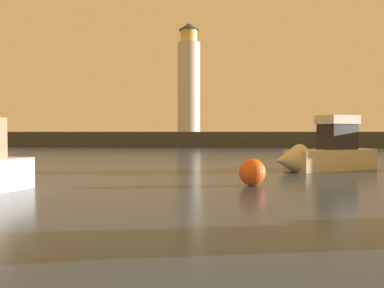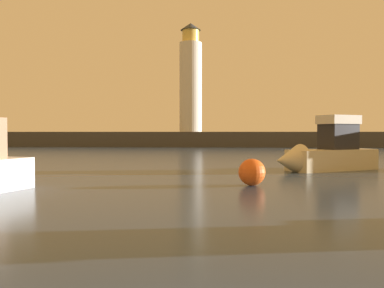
# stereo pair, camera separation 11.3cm
# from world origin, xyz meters

# --- Properties ---
(ground_plane) EXTENTS (220.00, 220.00, 0.00)m
(ground_plane) POSITION_xyz_m (0.00, 29.49, 0.00)
(ground_plane) COLOR #2D3D51
(breakwater) EXTENTS (82.62, 4.36, 2.26)m
(breakwater) POSITION_xyz_m (0.00, 58.98, 1.13)
(breakwater) COLOR #423F3D
(breakwater) RESTS_ON ground_plane
(lighthouse) EXTENTS (3.40, 3.40, 16.52)m
(lighthouse) POSITION_xyz_m (-4.65, 58.98, 10.09)
(lighthouse) COLOR silver
(lighthouse) RESTS_ON breakwater
(motorboat_0) EXTENTS (6.64, 4.84, 3.33)m
(motorboat_0) POSITION_xyz_m (5.49, 20.82, 0.99)
(motorboat_0) COLOR beige
(motorboat_0) RESTS_ON ground_plane
(mooring_buoy) EXTENTS (1.08, 1.08, 1.08)m
(mooring_buoy) POSITION_xyz_m (0.89, 14.08, 0.54)
(mooring_buoy) COLOR #EA5919
(mooring_buoy) RESTS_ON ground_plane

